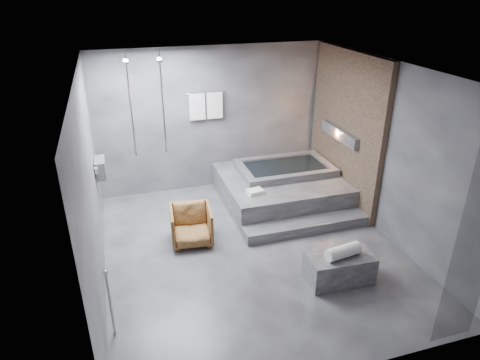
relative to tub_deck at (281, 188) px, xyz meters
name	(u,v)px	position (x,y,z in m)	size (l,w,h in m)	color
room	(274,139)	(-0.65, -1.21, 1.48)	(5.00, 5.04, 2.82)	#2D2D30
tub_deck	(281,188)	(0.00, 0.00, 0.00)	(2.20, 2.00, 0.50)	#323235
tub_step	(306,226)	(0.00, -1.18, -0.16)	(2.20, 0.36, 0.18)	#323235
concrete_bench	(339,267)	(-0.12, -2.51, -0.04)	(0.92, 0.50, 0.41)	#37373A
driftwood_chair	(191,225)	(-1.92, -0.94, 0.05)	(0.65, 0.66, 0.60)	#482A12
rolled_towel	(343,251)	(-0.12, -2.55, 0.25)	(0.18, 0.18, 0.50)	white
deck_towel	(255,192)	(-0.71, -0.54, 0.29)	(0.27, 0.20, 0.07)	silver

